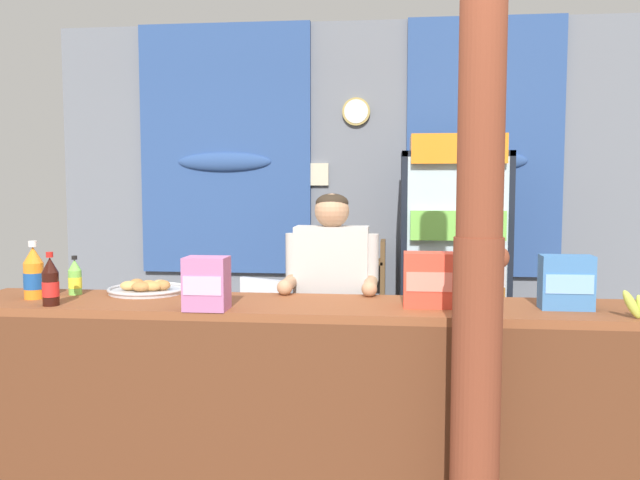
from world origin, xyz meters
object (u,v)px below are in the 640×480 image
Objects in this scene: snack_box_wafer at (207,283)px; stall_counter at (307,389)px; timber_post at (479,252)px; soda_bottle_orange_soda at (34,274)px; soda_bottle_lime_soda at (75,278)px; snack_box_crackers at (428,280)px; pastry_tray at (147,288)px; shopkeeper at (332,295)px; soda_bottle_cola at (51,283)px; drink_fridge at (453,257)px; bottle_shelf_rack at (355,308)px; snack_box_biscuit at (566,282)px; plastic_lawn_chair at (253,330)px.

stall_counter is at bearing 12.00° from snack_box_wafer.
soda_bottle_orange_soda is (-2.11, 0.43, -0.18)m from timber_post.
snack_box_crackers reaches higher than soda_bottle_lime_soda.
snack_box_wafer is (-1.18, 0.24, -0.18)m from timber_post.
soda_bottle_lime_soda is at bearing 157.30° from snack_box_wafer.
snack_box_crackers is 1.47m from pastry_tray.
soda_bottle_cola is (-1.26, -0.68, 0.15)m from shopkeeper.
drink_fridge is 2.27m from pastry_tray.
timber_post is at bearing -75.79° from bottle_shelf_rack.
bottle_shelf_rack is 2.74× the size of pastry_tray.
timber_post is 1.21m from snack_box_wafer.
snack_box_wafer is (0.94, -0.19, -0.00)m from soda_bottle_orange_soda.
soda_bottle_orange_soda is 1.14× the size of snack_box_crackers.
soda_bottle_cola is (0.18, -0.17, -0.02)m from soda_bottle_orange_soda.
timber_post is at bearing -11.62° from soda_bottle_orange_soda.
snack_box_biscuit is (0.35, -1.71, 0.08)m from drink_fridge.
stall_counter is 1.26× the size of timber_post.
bottle_shelf_rack is at bearing 102.56° from snack_box_crackers.
snack_box_wafer is (0.79, -0.33, 0.04)m from soda_bottle_lime_soda.
shopkeeper is 1.54m from soda_bottle_orange_soda.
soda_bottle_lime_soda reaches higher than stall_counter.
timber_post is 0.50m from snack_box_crackers.
bottle_shelf_rack is at bearing 154.10° from drink_fridge.
drink_fridge is (0.82, 1.81, 0.43)m from stall_counter.
snack_box_crackers reaches higher than pastry_tray.
soda_bottle_cola is (-1.20, -0.07, 0.49)m from stall_counter.
pastry_tray is (0.35, 0.09, -0.06)m from soda_bottle_lime_soda.
bottle_shelf_rack is 2.60m from soda_bottle_orange_soda.
plastic_lawn_chair is 1.92m from snack_box_wafer.
soda_bottle_orange_soda is 1.20× the size of snack_box_wafer.
bottle_shelf_rack is at bearing 54.46° from soda_bottle_orange_soda.
soda_bottle_orange_soda is (-1.38, 0.10, 0.51)m from stall_counter.
soda_bottle_lime_soda is at bearing 163.73° from timber_post.
soda_bottle_orange_soda is at bearing 176.02° from stall_counter.
snack_box_biscuit is at bearing 0.55° from snack_box_crackers.
soda_bottle_cola is 1.77m from snack_box_crackers.
soda_bottle_orange_soda reaches higher than snack_box_wafer.
plastic_lawn_chair is 3.56× the size of snack_box_wafer.
drink_fridge reaches higher than soda_bottle_lime_soda.
snack_box_biscuit is (1.08, -2.07, 0.53)m from bottle_shelf_rack.
timber_post is 2.68m from bottle_shelf_rack.
stall_counter is 3.99× the size of plastic_lawn_chair.
snack_box_biscuit is 0.98× the size of snack_box_crackers.
snack_box_crackers reaches higher than snack_box_wafer.
snack_box_wafer is 0.62m from pastry_tray.
snack_box_wafer is 1.02m from snack_box_crackers.
timber_post is 1.79× the size of shopkeeper.
bottle_shelf_rack is 2.39m from snack_box_biscuit.
bottle_shelf_rack is 4.45× the size of snack_box_crackers.
timber_post reaches higher than stall_counter.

